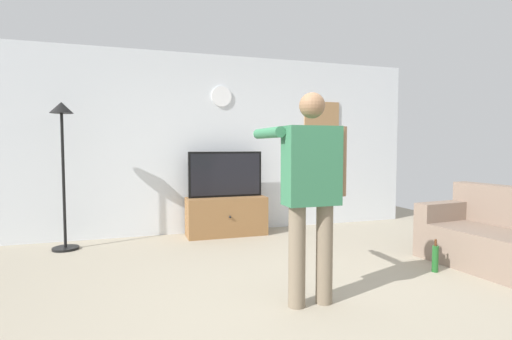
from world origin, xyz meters
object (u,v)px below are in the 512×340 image
object	(u,v)px
framed_picture	(322,120)
person_standing_nearer_lamp	(311,185)
wall_clock	(221,96)
beverage_bottle	(435,258)
tv_stand	(226,216)
floor_lamp	(62,145)
side_couch	(508,241)
television	(225,174)

from	to	relation	value
framed_picture	person_standing_nearer_lamp	size ratio (longest dim) A/B	0.36
wall_clock	beverage_bottle	size ratio (longest dim) A/B	0.89
tv_stand	beverage_bottle	bearing A→B (deg)	-53.93
floor_lamp	person_standing_nearer_lamp	world-z (taller)	floor_lamp
wall_clock	framed_picture	size ratio (longest dim) A/B	0.49
tv_stand	side_couch	size ratio (longest dim) A/B	0.67
person_standing_nearer_lamp	floor_lamp	bearing A→B (deg)	131.38
tv_stand	television	size ratio (longest dim) A/B	1.07
wall_clock	tv_stand	bearing A→B (deg)	-90.00
floor_lamp	side_couch	world-z (taller)	floor_lamp
television	framed_picture	size ratio (longest dim) A/B	1.75
wall_clock	framed_picture	bearing A→B (deg)	0.17
tv_stand	wall_clock	bearing A→B (deg)	90.00
television	person_standing_nearer_lamp	distance (m)	2.72
wall_clock	side_couch	world-z (taller)	wall_clock
wall_clock	beverage_bottle	xyz separation A→B (m)	(1.69, -2.61, -1.93)
beverage_bottle	wall_clock	bearing A→B (deg)	122.92
side_couch	person_standing_nearer_lamp	bearing A→B (deg)	-176.33
side_couch	framed_picture	bearing A→B (deg)	104.94
television	person_standing_nearer_lamp	world-z (taller)	person_standing_nearer_lamp
framed_picture	side_couch	world-z (taller)	framed_picture
beverage_bottle	floor_lamp	bearing A→B (deg)	150.55
wall_clock	beverage_bottle	bearing A→B (deg)	-57.08
tv_stand	framed_picture	bearing A→B (deg)	9.83
wall_clock	side_couch	xyz separation A→B (m)	(2.45, -2.81, -1.76)
framed_picture	floor_lamp	distance (m)	3.90
tv_stand	floor_lamp	world-z (taller)	floor_lamp
television	framed_picture	world-z (taller)	framed_picture
tv_stand	side_couch	world-z (taller)	side_couch
tv_stand	floor_lamp	bearing A→B (deg)	-175.92
tv_stand	wall_clock	world-z (taller)	wall_clock
floor_lamp	beverage_bottle	bearing A→B (deg)	-29.45
framed_picture	floor_lamp	world-z (taller)	framed_picture
tv_stand	floor_lamp	xyz separation A→B (m)	(-2.15, -0.15, 1.05)
wall_clock	floor_lamp	xyz separation A→B (m)	(-2.15, -0.44, -0.74)
wall_clock	floor_lamp	distance (m)	2.31
side_couch	wall_clock	bearing A→B (deg)	131.15
wall_clock	person_standing_nearer_lamp	distance (m)	3.15
person_standing_nearer_lamp	side_couch	xyz separation A→B (m)	(2.38, 0.15, -0.68)
framed_picture	television	bearing A→B (deg)	-171.69
tv_stand	side_couch	xyz separation A→B (m)	(2.45, -2.52, 0.04)
wall_clock	framed_picture	xyz separation A→B (m)	(1.70, 0.00, -0.31)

